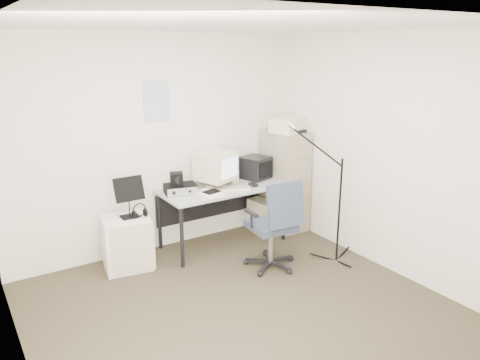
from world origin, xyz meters
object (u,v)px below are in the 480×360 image
desk (223,216)px  side_cart (127,243)px  office_chair (271,224)px  filing_cabinet (284,181)px

desk → side_cart: bearing=179.8°
side_cart → office_chair: bearing=-22.0°
office_chair → side_cart: 1.57m
filing_cabinet → desk: bearing=-178.2°
desk → office_chair: 0.83m
desk → filing_cabinet: bearing=1.8°
filing_cabinet → desk: 0.99m
desk → side_cart: (-1.21, 0.01, -0.07)m
filing_cabinet → side_cart: size_ratio=2.18×
filing_cabinet → office_chair: bearing=-134.7°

